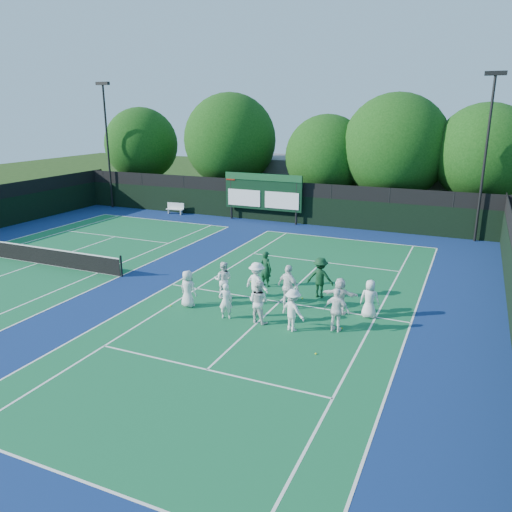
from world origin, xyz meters
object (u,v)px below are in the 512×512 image
at_px(tennis_net, 37,255).
at_px(bench, 175,208).
at_px(coach_left, 266,269).
at_px(scoreboard, 263,192).

height_order(tennis_net, bench, tennis_net).
xyz_separation_m(tennis_net, bench, (-0.48, 14.36, -0.01)).
bearing_deg(coach_left, bench, -23.47).
relative_size(tennis_net, coach_left, 6.63).
bearing_deg(coach_left, tennis_net, 27.95).
distance_m(scoreboard, tennis_net, 16.26).
bearing_deg(scoreboard, tennis_net, -115.60).
distance_m(tennis_net, coach_left, 12.78).
height_order(bench, coach_left, coach_left).
height_order(scoreboard, coach_left, scoreboard).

